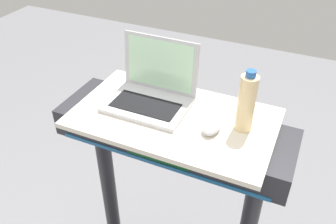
% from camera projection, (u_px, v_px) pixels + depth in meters
% --- Properties ---
extents(desk_board, '(0.74, 0.43, 0.02)m').
position_uv_depth(desk_board, '(174.00, 118.00, 1.32)').
color(desk_board, beige).
rests_on(desk_board, treadmill_base).
extents(laptop, '(0.31, 0.24, 0.23)m').
position_uv_depth(laptop, '(152.00, 91.00, 1.36)').
color(laptop, '#B7B7BC').
rests_on(laptop, desk_board).
extents(computer_mouse, '(0.06, 0.10, 0.03)m').
position_uv_depth(computer_mouse, '(212.00, 127.00, 1.24)').
color(computer_mouse, '#B2B2B7').
rests_on(computer_mouse, desk_board).
extents(water_bottle, '(0.06, 0.06, 0.23)m').
position_uv_depth(water_bottle, '(246.00, 103.00, 1.20)').
color(water_bottle, beige).
rests_on(water_bottle, desk_board).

